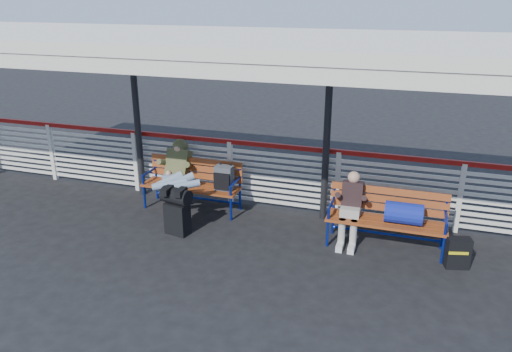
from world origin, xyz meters
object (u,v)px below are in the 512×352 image
(bench_left, at_px, (202,179))
(bench_right, at_px, (395,213))
(luggage_stack, at_px, (177,209))
(companion_person, at_px, (351,208))
(traveler_man, at_px, (176,178))
(suitcase_side, at_px, (458,253))

(bench_left, relative_size, bench_right, 1.00)
(luggage_stack, xyz_separation_m, bench_left, (-0.02, 1.03, 0.15))
(bench_right, xyz_separation_m, companion_person, (-0.67, -0.01, 0.01))
(bench_right, relative_size, traveler_man, 1.10)
(suitcase_side, bearing_deg, bench_right, 146.90)
(luggage_stack, distance_m, traveler_man, 0.81)
(bench_left, distance_m, traveler_man, 0.49)
(bench_left, distance_m, suitcase_side, 4.42)
(bench_right, distance_m, suitcase_side, 1.05)
(luggage_stack, height_order, traveler_man, traveler_man)
(bench_right, xyz_separation_m, suitcase_side, (0.93, -0.31, -0.36))
(bench_left, distance_m, bench_right, 3.43)
(luggage_stack, distance_m, suitcase_side, 4.34)
(bench_left, height_order, traveler_man, traveler_man)
(luggage_stack, height_order, companion_person, companion_person)
(bench_left, relative_size, companion_person, 1.57)
(bench_right, distance_m, companion_person, 0.67)
(bench_right, bearing_deg, traveler_man, 178.55)
(luggage_stack, bearing_deg, bench_left, 101.84)
(bench_right, relative_size, suitcase_side, 3.90)
(luggage_stack, bearing_deg, bench_right, 20.89)
(companion_person, bearing_deg, suitcase_side, -10.54)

